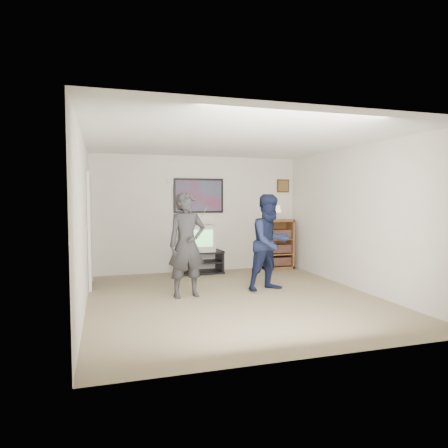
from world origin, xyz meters
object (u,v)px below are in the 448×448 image
person_tall (187,245)px  crt_television (197,238)px  media_stand (200,262)px  person_short (270,242)px  bookshelf (277,244)px

person_tall → crt_television: bearing=65.4°
media_stand → crt_television: 0.52m
person_short → person_tall: bearing=166.6°
person_short → media_stand: bearing=98.5°
bookshelf → person_tall: 3.17m
bookshelf → person_short: size_ratio=0.66×
media_stand → person_short: (0.82, -1.86, 0.60)m
media_stand → person_tall: size_ratio=0.58×
crt_television → person_tall: bearing=-105.9°
person_tall → person_short: bearing=-5.0°
bookshelf → person_tall: bearing=-141.7°
media_stand → person_tall: bearing=-111.9°
bookshelf → person_short: 2.18m
media_stand → bookshelf: bearing=-1.3°
person_tall → media_stand: bearing=64.2°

